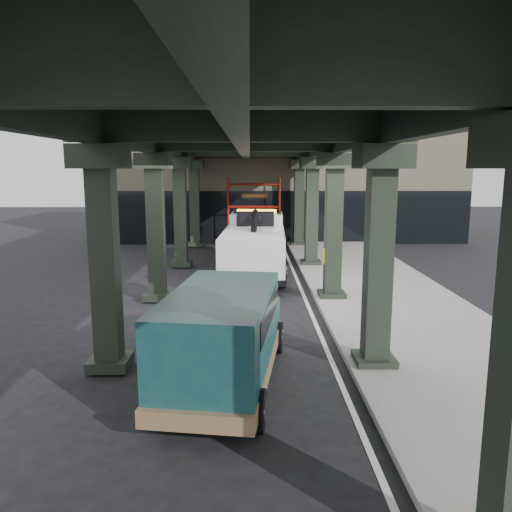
{
  "coord_description": "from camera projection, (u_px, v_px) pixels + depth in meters",
  "views": [
    {
      "loc": [
        -0.22,
        -14.75,
        4.5
      ],
      "look_at": [
        -0.03,
        1.2,
        1.7
      ],
      "focal_mm": 35.0,
      "sensor_mm": 36.0,
      "label": 1
    }
  ],
  "objects": [
    {
      "name": "viaduct",
      "position": [
        244.0,
        139.0,
        16.33
      ],
      "size": [
        7.4,
        32.0,
        6.4
      ],
      "color": "black",
      "rests_on": "ground"
    },
    {
      "name": "lane_stripe",
      "position": [
        306.0,
        300.0,
        17.3
      ],
      "size": [
        0.12,
        38.0,
        0.01
      ],
      "primitive_type": "cube",
      "color": "silver",
      "rests_on": "ground"
    },
    {
      "name": "tow_truck",
      "position": [
        255.0,
        243.0,
        21.38
      ],
      "size": [
        2.86,
        8.61,
        2.79
      ],
      "rotation": [
        0.0,
        0.0,
        -0.05
      ],
      "color": "black",
      "rests_on": "ground"
    },
    {
      "name": "ground",
      "position": [
        258.0,
        317.0,
        15.31
      ],
      "size": [
        90.0,
        90.0,
        0.0
      ],
      "primitive_type": "plane",
      "color": "black",
      "rests_on": "ground"
    },
    {
      "name": "building",
      "position": [
        282.0,
        176.0,
        34.34
      ],
      "size": [
        22.0,
        10.0,
        8.0
      ],
      "primitive_type": "cube",
      "color": "#C6B793",
      "rests_on": "ground"
    },
    {
      "name": "scaffolding",
      "position": [
        254.0,
        210.0,
        29.37
      ],
      "size": [
        3.08,
        0.88,
        4.0
      ],
      "color": "#AA1C0D",
      "rests_on": "ground"
    },
    {
      "name": "sidewalk",
      "position": [
        386.0,
        298.0,
        17.32
      ],
      "size": [
        5.0,
        40.0,
        0.15
      ],
      "primitive_type": "cube",
      "color": "gray",
      "rests_on": "ground"
    },
    {
      "name": "towed_van",
      "position": [
        224.0,
        335.0,
        10.22
      ],
      "size": [
        2.71,
        5.44,
        2.12
      ],
      "rotation": [
        0.0,
        0.0,
        -0.14
      ],
      "color": "#123D40",
      "rests_on": "ground"
    }
  ]
}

